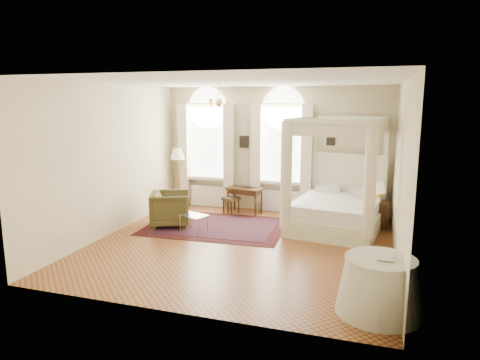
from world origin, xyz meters
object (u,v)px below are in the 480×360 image
(writing_desk, at_px, (245,191))
(coffee_table, at_px, (194,217))
(nightstand, at_px, (378,215))
(canopy_bed, at_px, (337,205))
(stool, at_px, (231,200))
(armchair, at_px, (170,209))
(side_table, at_px, (379,286))
(floor_lamp, at_px, (178,157))

(writing_desk, height_order, coffee_table, writing_desk)
(writing_desk, bearing_deg, nightstand, -5.28)
(canopy_bed, bearing_deg, stool, 167.08)
(writing_desk, height_order, armchair, armchair)
(armchair, bearing_deg, stool, -57.34)
(canopy_bed, height_order, nightstand, canopy_bed)
(side_table, bearing_deg, nightstand, 90.20)
(floor_lamp, bearing_deg, writing_desk, -6.47)
(canopy_bed, distance_m, floor_lamp, 4.65)
(canopy_bed, xyz_separation_m, stool, (-2.80, 0.64, -0.23))
(writing_desk, distance_m, side_table, 5.71)
(stool, distance_m, armchair, 1.83)
(canopy_bed, height_order, side_table, canopy_bed)
(canopy_bed, xyz_separation_m, armchair, (-3.80, -0.88, -0.17))
(nightstand, xyz_separation_m, stool, (-3.71, 0.21, 0.04))
(nightstand, relative_size, floor_lamp, 0.38)
(canopy_bed, height_order, coffee_table, canopy_bed)
(writing_desk, height_order, floor_lamp, floor_lamp)
(writing_desk, xyz_separation_m, armchair, (-1.35, -1.62, -0.18))
(nightstand, height_order, armchair, armchair)
(coffee_table, bearing_deg, canopy_bed, 21.72)
(armchair, relative_size, side_table, 0.76)
(nightstand, height_order, floor_lamp, floor_lamp)
(stool, bearing_deg, armchair, -123.50)
(stool, xyz_separation_m, floor_lamp, (-1.67, 0.33, 1.04))
(nightstand, height_order, side_table, side_table)
(nightstand, distance_m, writing_desk, 3.39)
(nightstand, relative_size, side_table, 0.53)
(nightstand, bearing_deg, armchair, -164.50)
(writing_desk, distance_m, floor_lamp, 2.19)
(armchair, xyz_separation_m, coffee_table, (0.75, -0.34, -0.04))
(side_table, bearing_deg, stool, 129.61)
(stool, xyz_separation_m, armchair, (-1.01, -1.52, 0.05))
(writing_desk, bearing_deg, stool, -164.41)
(stool, distance_m, side_table, 5.84)
(side_table, bearing_deg, canopy_bed, 103.54)
(writing_desk, distance_m, stool, 0.43)
(armchair, height_order, coffee_table, armchair)
(armchair, relative_size, floor_lamp, 0.55)
(floor_lamp, height_order, side_table, floor_lamp)
(writing_desk, relative_size, floor_lamp, 0.60)
(side_table, bearing_deg, writing_desk, 126.30)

